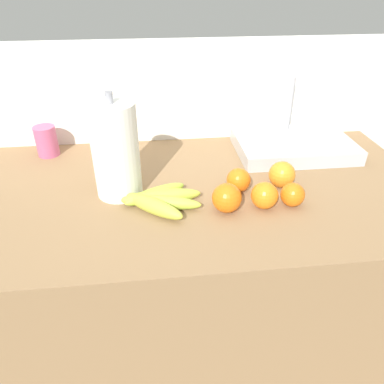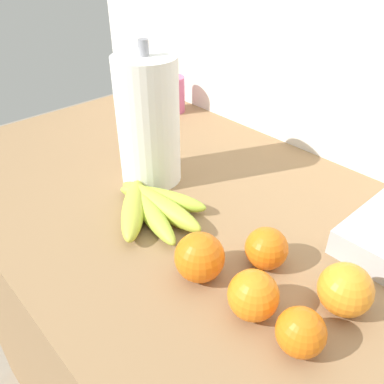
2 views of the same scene
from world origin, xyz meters
The scene contains 10 objects.
counter centered at (0.00, 0.00, 0.47)m, with size 1.43×0.72×0.95m, color olive.
wall_back centered at (0.00, 0.39, 0.65)m, with size 1.83×0.06×1.30m, color silver.
banana_bunch centered at (-0.11, -0.08, 0.97)m, with size 0.22×0.20×0.04m.
orange_center centered at (0.18, -0.12, 0.99)m, with size 0.07×0.07×0.07m, color orange.
orange_front centered at (0.26, -0.12, 0.98)m, with size 0.07×0.07×0.07m, color orange.
orange_back_right centered at (0.26, -0.02, 0.99)m, with size 0.08×0.08×0.08m, color orange.
orange_far_right centered at (0.13, -0.03, 0.98)m, with size 0.07×0.07×0.07m, color orange.
orange_back_left centered at (0.07, -0.13, 0.99)m, with size 0.08×0.08×0.08m, color orange.
paper_towel_roll centered at (-0.21, 0.00, 1.08)m, with size 0.13×0.13×0.30m.
mug centered at (-0.47, 0.28, 1.00)m, with size 0.07×0.07×0.10m, color #BF5680.
Camera 2 is at (0.40, -0.44, 1.42)m, focal length 37.13 mm.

